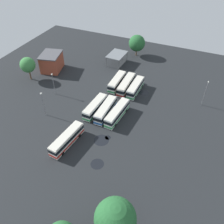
# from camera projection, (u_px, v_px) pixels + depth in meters

# --- Properties ---
(ground_plane) EXTENTS (105.86, 105.86, 0.00)m
(ground_plane) POSITION_uv_depth(u_px,v_px,m) (106.00, 115.00, 69.97)
(ground_plane) COLOR black
(bus_row0_slot2) EXTENTS (11.40, 3.68, 3.40)m
(bus_row0_slot2) POSITION_uv_depth(u_px,v_px,m) (67.00, 139.00, 60.14)
(bus_row0_slot2) COLOR silver
(bus_row0_slot2) RESTS_ON ground_plane
(bus_row1_slot0) EXTENTS (11.36, 3.35, 3.40)m
(bus_row1_slot0) POSITION_uv_depth(u_px,v_px,m) (117.00, 113.00, 67.81)
(bus_row1_slot0) COLOR silver
(bus_row1_slot0) RESTS_ON ground_plane
(bus_row1_slot1) EXTENTS (10.73, 2.66, 3.40)m
(bus_row1_slot1) POSITION_uv_depth(u_px,v_px,m) (106.00, 110.00, 68.84)
(bus_row1_slot1) COLOR silver
(bus_row1_slot1) RESTS_ON ground_plane
(bus_row1_slot2) EXTENTS (10.55, 3.07, 3.40)m
(bus_row1_slot2) POSITION_uv_depth(u_px,v_px,m) (95.00, 107.00, 69.85)
(bus_row1_slot2) COLOR silver
(bus_row1_slot2) RESTS_ON ground_plane
(bus_row2_slot0) EXTENTS (10.24, 2.67, 3.40)m
(bus_row2_slot0) POSITION_uv_depth(u_px,v_px,m) (135.00, 88.00, 77.37)
(bus_row2_slot0) COLOR silver
(bus_row2_slot0) RESTS_ON ground_plane
(bus_row2_slot1) EXTENTS (11.21, 2.72, 3.40)m
(bus_row2_slot1) POSITION_uv_depth(u_px,v_px,m) (126.00, 84.00, 78.69)
(bus_row2_slot1) COLOR silver
(bus_row2_slot1) RESTS_ON ground_plane
(bus_row2_slot2) EXTENTS (10.31, 2.70, 3.40)m
(bus_row2_slot2) POSITION_uv_depth(u_px,v_px,m) (117.00, 82.00, 79.92)
(bus_row2_slot2) COLOR silver
(bus_row2_slot2) RESTS_ON ground_plane
(depot_building) EXTENTS (10.00, 8.64, 6.23)m
(depot_building) POSITION_uv_depth(u_px,v_px,m) (52.00, 62.00, 87.49)
(depot_building) COLOR #99422D
(depot_building) RESTS_ON ground_plane
(maintenance_shelter) EXTENTS (8.44, 6.13, 4.03)m
(maintenance_shelter) POSITION_uv_depth(u_px,v_px,m) (117.00, 55.00, 90.36)
(maintenance_shelter) COLOR slate
(maintenance_shelter) RESTS_ON ground_plane
(lamp_post_near_entrance) EXTENTS (0.56, 0.28, 7.46)m
(lamp_post_near_entrance) POSITION_uv_depth(u_px,v_px,m) (53.00, 83.00, 75.08)
(lamp_post_near_entrance) COLOR slate
(lamp_post_near_entrance) RESTS_ON ground_plane
(lamp_post_far_corner) EXTENTS (0.56, 0.28, 7.75)m
(lamp_post_far_corner) POSITION_uv_depth(u_px,v_px,m) (43.00, 103.00, 67.15)
(lamp_post_far_corner) COLOR slate
(lamp_post_far_corner) RESTS_ON ground_plane
(lamp_post_mid_lot) EXTENTS (0.56, 0.28, 8.47)m
(lamp_post_mid_lot) POSITION_uv_depth(u_px,v_px,m) (205.00, 93.00, 70.38)
(lamp_post_mid_lot) COLOR slate
(lamp_post_mid_lot) RESTS_ON ground_plane
(tree_northwest) EXTENTS (6.42, 6.42, 8.46)m
(tree_northwest) POSITION_uv_depth(u_px,v_px,m) (137.00, 43.00, 94.64)
(tree_northwest) COLOR brown
(tree_northwest) RESTS_ON ground_plane
(tree_west_edge) EXTENTS (5.17, 5.17, 8.20)m
(tree_west_edge) POSITION_uv_depth(u_px,v_px,m) (28.00, 65.00, 80.84)
(tree_west_edge) COLOR brown
(tree_west_edge) RESTS_ON ground_plane
(tree_south_edge) EXTENTS (7.41, 7.41, 9.15)m
(tree_south_edge) POSITION_uv_depth(u_px,v_px,m) (115.00, 219.00, 41.11)
(tree_south_edge) COLOR brown
(tree_south_edge) RESTS_ON ground_plane
(puddle_between_rows) EXTENTS (4.00, 4.00, 0.01)m
(puddle_between_rows) POSITION_uv_depth(u_px,v_px,m) (101.00, 140.00, 62.29)
(puddle_between_rows) COLOR black
(puddle_between_rows) RESTS_ON ground_plane
(puddle_centre_drain) EXTENTS (3.29, 3.29, 0.01)m
(puddle_centre_drain) POSITION_uv_depth(u_px,v_px,m) (144.00, 93.00, 78.27)
(puddle_centre_drain) COLOR black
(puddle_centre_drain) RESTS_ON ground_plane
(puddle_back_corner) EXTENTS (2.07, 2.07, 0.01)m
(puddle_back_corner) POSITION_uv_depth(u_px,v_px,m) (96.00, 102.00, 74.57)
(puddle_back_corner) COLOR black
(puddle_back_corner) RESTS_ON ground_plane
(puddle_front_lane) EXTENTS (1.56, 1.56, 0.01)m
(puddle_front_lane) POSITION_uv_depth(u_px,v_px,m) (108.00, 138.00, 63.01)
(puddle_front_lane) COLOR black
(puddle_front_lane) RESTS_ON ground_plane
(puddle_near_shelter) EXTENTS (3.20, 3.20, 0.01)m
(puddle_near_shelter) POSITION_uv_depth(u_px,v_px,m) (97.00, 164.00, 56.52)
(puddle_near_shelter) COLOR black
(puddle_near_shelter) RESTS_ON ground_plane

